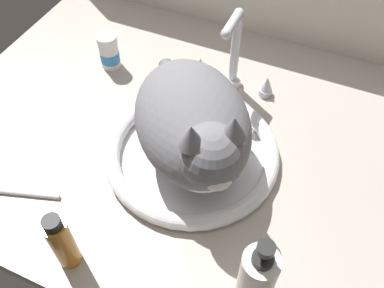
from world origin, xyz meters
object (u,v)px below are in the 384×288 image
Objects in this scene: sink_basin at (192,152)px; faucet at (233,60)px; soap_pump_bottle at (257,277)px; pill_bottle at (109,52)px; amber_bottle at (62,242)px; toothbrush at (15,192)px; cat at (195,127)px.

faucet is at bearing 90.00° from sink_basin.
soap_pump_bottle is (20.12, -44.05, -1.28)cm from faucet.
pill_bottle is 50.19cm from amber_bottle.
amber_bottle reaches higher than toothbrush.
pill_bottle reaches higher than toothbrush.
amber_bottle is (19.36, -46.25, 2.29)cm from pill_bottle.
sink_basin is at bearing 70.48° from amber_bottle.
pill_bottle is at bearing 93.60° from toothbrush.
cat is 27.84cm from soap_pump_bottle.
amber_bottle reaches higher than sink_basin.
soap_pump_bottle reaches higher than toothbrush.
pill_bottle is (-29.45, 17.79, 2.67)cm from sink_basin.
faucet is at bearing 58.69° from toothbrush.
soap_pump_bottle is (49.57, -39.25, 2.64)cm from pill_bottle.
sink_basin is 34.64cm from toothbrush.
faucet is 1.28× the size of toothbrush.
pill_bottle is at bearing 147.77° from cat.
faucet reaches higher than soap_pump_bottle.
pill_bottle is 0.65× the size of amber_bottle.
cat is at bearing -51.47° from sink_basin.
faucet is 52.06cm from amber_bottle.
soap_pump_bottle is at bearing -46.84° from sink_basin.
amber_bottle is at bearing -112.83° from cat.
soap_pump_bottle is at bearing -65.45° from faucet.
cat is 29.62cm from amber_bottle.
faucet is 24.41cm from cat.
pill_bottle is at bearing -170.75° from faucet.
cat reaches higher than toothbrush.
amber_bottle is at bearing -101.18° from faucet.
cat is 2.83× the size of amber_bottle.
toothbrush is (2.49, -39.53, -3.42)cm from pill_bottle.
cat reaches higher than pill_bottle.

